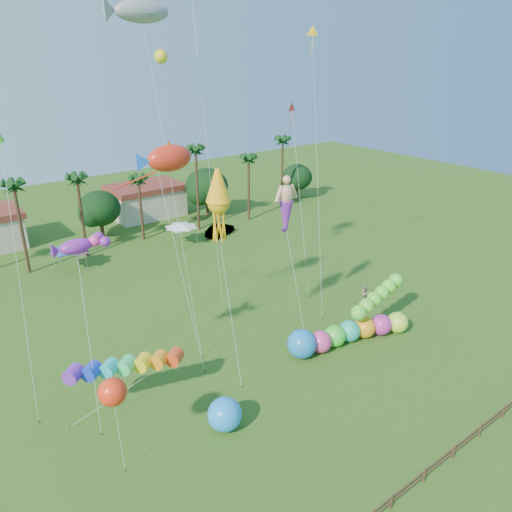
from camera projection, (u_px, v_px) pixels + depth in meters
ground at (347, 425)px, 33.45m from camera, size 160.00×160.00×0.00m
tree_line at (121, 205)px, 66.02m from camera, size 69.46×8.91×11.00m
buildings_row at (58, 220)px, 67.54m from camera, size 35.00×7.00×4.00m
tent_row at (70, 249)px, 55.61m from camera, size 31.00×4.00×0.60m
fence at (425, 474)px, 28.83m from camera, size 36.12×0.12×1.00m
car_b at (220, 230)px, 67.32m from camera, size 4.99×3.24×1.55m
spectator_b at (365, 293)px, 49.49m from camera, size 1.13×1.12×1.84m
caterpillar_inflatable at (345, 334)px, 42.27m from camera, size 11.76×4.69×2.41m
blue_ball at (225, 414)px, 32.72m from camera, size 2.29×2.29×2.29m
rainbow_tube at (149, 367)px, 34.24m from camera, size 9.22×4.69×3.66m
green_worm at (359, 313)px, 42.03m from camera, size 9.75×1.98×3.56m
orange_ball_kite at (112, 392)px, 27.83m from camera, size 1.76×1.76×6.43m
merman_kite at (286, 209)px, 41.46m from camera, size 2.35×4.91×13.43m
fish_kite at (170, 158)px, 37.21m from camera, size 5.65×6.83×16.92m
shark_kite at (142, 12)px, 35.54m from camera, size 5.93×8.11×26.81m
squid_kite at (218, 203)px, 35.78m from camera, size 2.20×5.20×15.72m
lobster_kite at (76, 247)px, 31.72m from camera, size 3.73×5.09×12.41m
delta_kite_red at (292, 112)px, 48.28m from camera, size 2.05×5.23×18.66m
delta_kite_yellow at (313, 41)px, 41.36m from camera, size 1.93×4.72×25.18m
delta_kite_green at (1, 146)px, 31.22m from camera, size 2.41×5.12×18.71m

